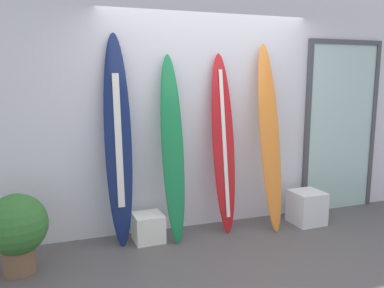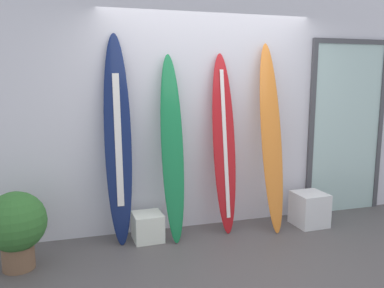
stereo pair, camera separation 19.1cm
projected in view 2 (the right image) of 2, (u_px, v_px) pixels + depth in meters
The scene contains 10 objects.
ground at pixel (249, 270), 3.71m from camera, with size 8.00×8.00×0.04m, color #544E4E.
wall_back at pixel (206, 109), 4.70m from camera, with size 7.20×0.20×2.80m, color silver.
surfboard_navy at pixel (118, 142), 4.17m from camera, with size 0.29×0.36×2.24m.
surfboard_emerald at pixel (172, 149), 4.28m from camera, with size 0.26×0.48×2.03m.
surfboard_crimson at pixel (224, 144), 4.50m from camera, with size 0.28×0.40×2.05m.
surfboard_sunset at pixel (271, 137), 4.57m from camera, with size 0.27×0.54×2.18m.
display_block_left at pixel (148, 227), 4.34m from camera, with size 0.33×0.33×0.30m.
display_block_center at pixel (309, 209), 4.77m from camera, with size 0.38×0.38×0.40m.
glass_door at pixel (346, 125), 5.17m from camera, with size 1.12×0.06×2.25m.
potted_plant at pixel (16, 225), 3.64m from camera, with size 0.56×0.56×0.74m.
Camera 2 is at (-1.51, -3.16, 1.77)m, focal length 36.89 mm.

